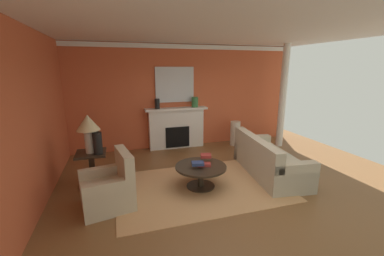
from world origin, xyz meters
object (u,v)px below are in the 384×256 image
coffee_table (201,171)px  vase_tall_corner (235,133)px  mantel_mirror (175,85)px  vase_mantel_right (195,102)px  side_table (92,167)px  sofa (268,161)px  vase_mantel_left (157,104)px  vase_on_side_table (98,143)px  armchair_near_window (109,189)px  fireplace (176,129)px  table_lamp (88,126)px

coffee_table → vase_tall_corner: 3.00m
mantel_mirror → vase_mantel_right: bearing=-17.2°
side_table → sofa: bearing=-8.4°
vase_mantel_right → vase_mantel_left: size_ratio=1.03×
vase_on_side_table → coffee_table: bearing=-17.2°
vase_on_side_table → vase_mantel_right: (2.59, 1.97, 0.43)m
armchair_near_window → vase_mantel_left: vase_mantel_left is taller
vase_on_side_table → vase_mantel_left: 2.51m
mantel_mirror → vase_mantel_right: (0.55, -0.17, -0.50)m
mantel_mirror → vase_tall_corner: size_ratio=1.52×
armchair_near_window → vase_mantel_left: (1.31, 2.75, 1.03)m
sofa → vase_on_side_table: bearing=173.2°
fireplace → mantel_mirror: size_ratio=1.61×
armchair_near_window → table_lamp: table_lamp is taller
vase_tall_corner → fireplace: bearing=170.4°
fireplace → vase_on_side_table: 2.89m
side_table → vase_tall_corner: 4.26m
mantel_mirror → armchair_near_window: size_ratio=1.18×
vase_on_side_table → armchair_near_window: bearing=-77.0°
sofa → table_lamp: table_lamp is taller
table_lamp → vase_mantel_left: (1.64, 1.85, 0.11)m
armchair_near_window → vase_mantel_left: size_ratio=3.34×
armchair_near_window → vase_tall_corner: armchair_near_window is taller
sofa → coffee_table: (-1.63, -0.16, 0.04)m
side_table → vase_tall_corner: size_ratio=0.95×
armchair_near_window → coffee_table: 1.72m
fireplace → vase_mantel_right: bearing=-5.1°
armchair_near_window → vase_tall_corner: bearing=34.7°
mantel_mirror → table_lamp: size_ratio=1.49×
table_lamp → vase_mantel_left: size_ratio=2.64×
vase_on_side_table → vase_tall_corner: vase_on_side_table is taller
armchair_near_window → side_table: (-0.33, 0.90, 0.09)m
fireplace → vase_tall_corner: (1.76, -0.30, -0.20)m
mantel_mirror → vase_tall_corner: bearing=-13.4°
side_table → vase_tall_corner: vase_tall_corner is taller
vase_tall_corner → vase_mantel_right: size_ratio=2.51×
fireplace → vase_on_side_table: bearing=-135.2°
table_lamp → vase_mantel_right: bearing=34.1°
armchair_near_window → table_lamp: (-0.33, 0.90, 0.92)m
fireplace → side_table: size_ratio=2.57×
mantel_mirror → side_table: size_ratio=1.60×
table_lamp → side_table: bearing=0.0°
table_lamp → vase_tall_corner: size_ratio=1.01×
mantel_mirror → sofa: bearing=-60.0°
armchair_near_window → vase_mantel_left: bearing=64.6°
fireplace → vase_on_side_table: (-2.04, -2.02, 0.35)m
coffee_table → vase_mantel_right: bearing=74.7°
fireplace → table_lamp: table_lamp is taller
vase_mantel_right → armchair_near_window: bearing=-131.1°
sofa → vase_mantel_right: (-0.93, 2.39, 1.04)m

